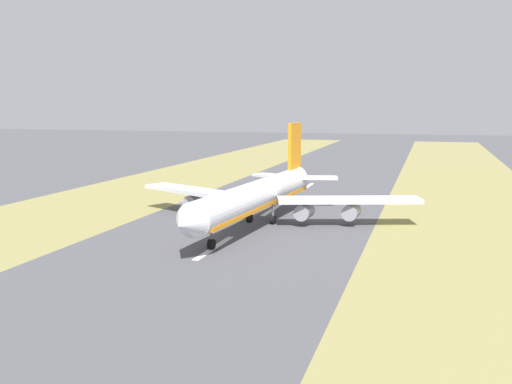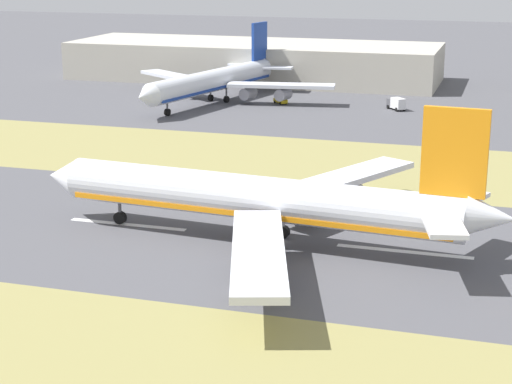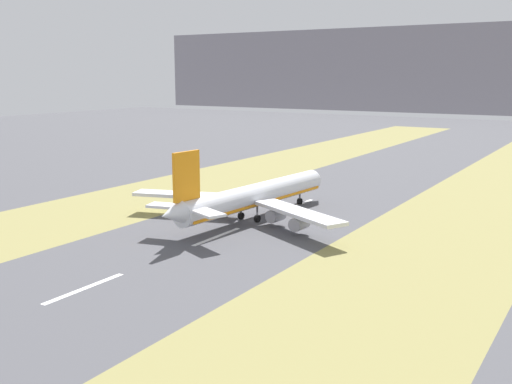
% 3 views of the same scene
% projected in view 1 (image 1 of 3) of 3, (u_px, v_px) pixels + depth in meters
% --- Properties ---
extents(ground_plane, '(800.00, 800.00, 0.00)m').
position_uv_depth(ground_plane, '(252.00, 223.00, 125.27)').
color(ground_plane, '#4C4C51').
extents(grass_median_west, '(40.00, 600.00, 0.01)m').
position_uv_depth(grass_median_west, '(481.00, 236.00, 112.78)').
color(grass_median_west, olive).
rests_on(grass_median_west, ground).
extents(grass_median_east, '(40.00, 600.00, 0.01)m').
position_uv_depth(grass_median_east, '(65.00, 212.00, 137.76)').
color(grass_median_east, olive).
rests_on(grass_median_east, ground).
extents(centreline_dash_near, '(1.20, 18.00, 0.01)m').
position_uv_depth(centreline_dash_near, '(307.00, 187.00, 179.41)').
color(centreline_dash_near, silver).
rests_on(centreline_dash_near, ground).
extents(centreline_dash_mid, '(1.20, 18.00, 0.01)m').
position_uv_depth(centreline_dash_mid, '(273.00, 209.00, 141.42)').
color(centreline_dash_mid, silver).
rests_on(centreline_dash_mid, ground).
extents(centreline_dash_far, '(1.20, 18.00, 0.01)m').
position_uv_depth(centreline_dash_far, '(214.00, 248.00, 103.42)').
color(centreline_dash_far, silver).
rests_on(centreline_dash_far, ground).
extents(airplane_main_jet, '(63.92, 67.22, 20.20)m').
position_uv_depth(airplane_main_jet, '(259.00, 195.00, 122.85)').
color(airplane_main_jet, silver).
rests_on(airplane_main_jet, ground).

